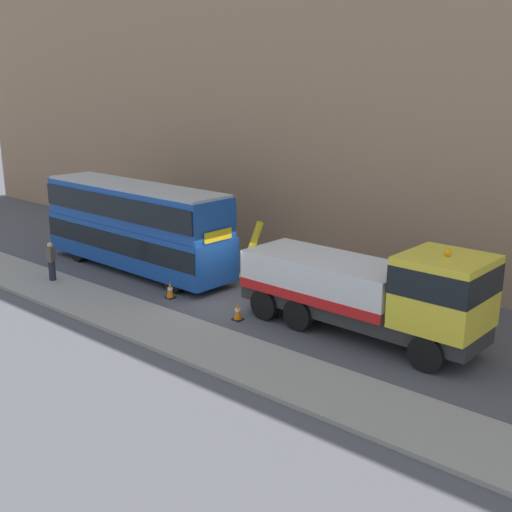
{
  "coord_description": "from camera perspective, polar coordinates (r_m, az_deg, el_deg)",
  "views": [
    {
      "loc": [
        16.51,
        -17.98,
        8.62
      ],
      "look_at": [
        0.9,
        0.12,
        2.0
      ],
      "focal_mm": 44.35,
      "sensor_mm": 36.0,
      "label": 1
    }
  ],
  "objects": [
    {
      "name": "traffic_cone_midway",
      "position": [
        23.67,
        -1.66,
        -5.0
      ],
      "size": [
        0.36,
        0.36,
        0.72
      ],
      "color": "orange",
      "rests_on": "ground_plane"
    },
    {
      "name": "pedestrian_onlooker",
      "position": [
        29.12,
        -17.97,
        -0.49
      ],
      "size": [
        0.41,
        0.47,
        1.71
      ],
      "rotation": [
        0.0,
        0.0,
        0.46
      ],
      "color": "#232333",
      "rests_on": "near_kerb"
    },
    {
      "name": "double_decker_bus",
      "position": [
        30.0,
        -10.85,
        2.91
      ],
      "size": [
        11.09,
        2.79,
        4.06
      ],
      "rotation": [
        0.0,
        0.0,
        -0.02
      ],
      "color": "#19479E",
      "rests_on": "ground_plane"
    },
    {
      "name": "traffic_cone_near_bus",
      "position": [
        26.23,
        -7.76,
        -3.07
      ],
      "size": [
        0.36,
        0.36,
        0.72
      ],
      "color": "orange",
      "rests_on": "ground_plane"
    },
    {
      "name": "building_facade",
      "position": [
        29.7,
        7.21,
        14.3
      ],
      "size": [
        60.0,
        1.5,
        16.0
      ],
      "color": "#9E7A5B",
      "rests_on": "ground_plane"
    },
    {
      "name": "recovery_tow_truck",
      "position": [
        22.0,
        10.16,
        -2.94
      ],
      "size": [
        10.17,
        2.83,
        3.67
      ],
      "rotation": [
        0.0,
        0.0,
        -0.02
      ],
      "color": "#2D2D2D",
      "rests_on": "ground_plane"
    },
    {
      "name": "ground_plane",
      "position": [
        25.89,
        -1.69,
        -3.97
      ],
      "size": [
        120.0,
        120.0,
        0.0
      ],
      "primitive_type": "plane",
      "color": "#4C4C51"
    },
    {
      "name": "near_kerb",
      "position": [
        23.14,
        -8.77,
        -6.38
      ],
      "size": [
        60.0,
        2.8,
        0.15
      ],
      "primitive_type": "cube",
      "color": "gray",
      "rests_on": "ground_plane"
    }
  ]
}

